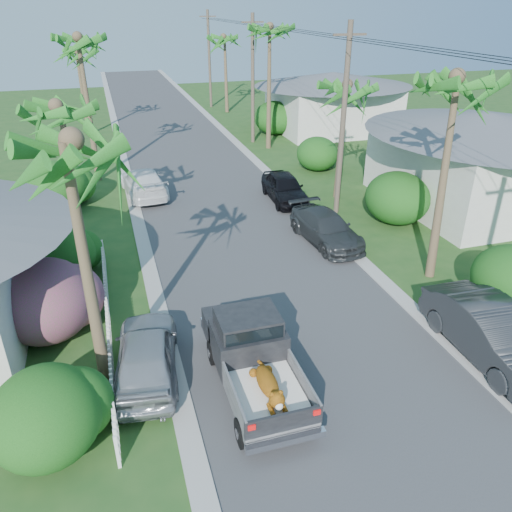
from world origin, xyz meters
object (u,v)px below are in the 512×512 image
object	(u,v)px
palm_l_a	(64,143)
house_right_near	(478,163)
pickup_truck	(251,351)
palm_r_d	(225,37)
palm_r_c	(270,28)
palm_l_b	(60,107)
parked_car_rf	(284,188)
palm_r_a	(461,78)
parked_car_ln	(146,354)
palm_l_d	(76,50)
parked_car_rm	(326,228)
palm_l_c	(78,38)
parked_car_lf	(143,182)
utility_pole_c	(253,79)
parked_car_rn	(492,334)
palm_r_b	(346,85)
house_right_far	(332,104)
utility_pole_d	(209,59)
utility_pole_b	(343,122)

from	to	relation	value
palm_l_a	house_right_near	world-z (taller)	palm_l_a
pickup_truck	palm_r_d	xyz separation A→B (m)	(8.70, 37.96, 5.73)
pickup_truck	palm_l_a	size ratio (longest dim) A/B	0.62
pickup_truck	palm_r_c	size ratio (longest dim) A/B	0.54
palm_l_b	parked_car_rf	bearing A→B (deg)	17.78
palm_r_a	palm_r_c	size ratio (longest dim) A/B	0.93
palm_l_a	palm_r_d	size ratio (longest dim) A/B	1.03
parked_car_ln	palm_l_d	size ratio (longest dim) A/B	0.56
parked_car_rm	parked_car_ln	world-z (taller)	parked_car_ln
pickup_truck	palm_l_a	world-z (taller)	palm_l_a
pickup_truck	palm_l_c	xyz separation A→B (m)	(-3.80, 19.96, 6.90)
palm_l_a	parked_car_lf	bearing A→B (deg)	80.45
parked_car_rm	utility_pole_c	xyz separation A→B (m)	(2.00, 18.13, 3.93)
parked_car_rn	palm_l_a	xyz separation A→B (m)	(-11.20, 2.06, 6.10)
palm_r_b	house_right_far	distance (m)	16.75
house_right_far	palm_r_a	bearing A→B (deg)	-105.60
palm_l_d	parked_car_rm	bearing A→B (deg)	-67.29
palm_l_a	palm_r_a	world-z (taller)	palm_r_a
palm_r_a	house_right_near	distance (m)	10.39
palm_r_c	house_right_near	size ratio (longest dim) A/B	1.04
utility_pole_d	parked_car_lf	bearing A→B (deg)	-110.55
parked_car_ln	utility_pole_d	bearing A→B (deg)	-97.11
utility_pole_c	utility_pole_b	bearing A→B (deg)	-90.00
utility_pole_b	utility_pole_c	world-z (taller)	same
parked_car_rf	parked_car_lf	distance (m)	7.85
utility_pole_c	palm_l_a	bearing A→B (deg)	-115.27
parked_car_rf	palm_l_c	bearing A→B (deg)	147.76
house_right_near	utility_pole_c	xyz separation A→B (m)	(-7.40, 16.00, 2.38)
parked_car_rf	utility_pole_c	world-z (taller)	utility_pole_c
house_right_far	utility_pole_c	size ratio (longest dim) A/B	1.00
parked_car_ln	palm_r_b	world-z (taller)	palm_r_b
utility_pole_c	parked_car_lf	bearing A→B (deg)	-133.94
parked_car_rm	palm_l_c	bearing A→B (deg)	122.90
parked_car_rm	parked_car_lf	size ratio (longest dim) A/B	0.91
palm_l_c	utility_pole_b	world-z (taller)	palm_l_c
pickup_truck	utility_pole_b	distance (m)	13.92
parked_car_ln	palm_r_c	world-z (taller)	palm_r_c
parked_car_rm	palm_l_b	distance (m)	11.95
house_right_far	utility_pole_d	xyz separation A→B (m)	(-7.40, 13.00, 2.48)
parked_car_rn	house_right_far	xyz separation A→B (m)	(8.00, 29.06, 1.28)
palm_r_a	parked_car_rn	bearing A→B (deg)	-104.42
parked_car_lf	parked_car_rm	bearing A→B (deg)	124.70
house_right_far	parked_car_ln	bearing A→B (deg)	-123.80
palm_r_c	palm_l_d	bearing A→B (deg)	147.79
parked_car_lf	parked_car_rn	bearing A→B (deg)	110.88
palm_l_b	palm_r_c	size ratio (longest dim) A/B	0.79
pickup_truck	utility_pole_b	xyz separation A→B (m)	(7.80, 10.96, 3.59)
palm_l_c	palm_r_c	size ratio (longest dim) A/B	0.98
house_right_near	parked_car_rf	bearing A→B (deg)	160.47
palm_r_c	parked_car_rm	bearing A→B (deg)	-99.15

